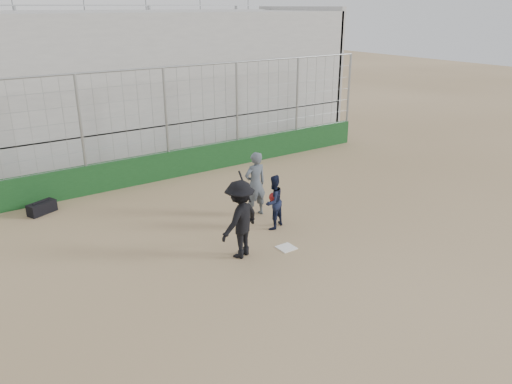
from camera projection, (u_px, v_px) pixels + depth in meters
ground at (286, 248)px, 13.14m from camera, size 90.00×90.00×0.00m
home_plate at (286, 248)px, 13.13m from camera, size 0.44×0.44×0.02m
backstop at (168, 153)px, 18.18m from camera, size 18.10×0.25×4.04m
bleachers at (115, 82)px, 21.30m from camera, size 20.25×6.70×6.98m
batter_at_plate at (240, 219)px, 12.41m from camera, size 1.49×1.17×2.14m
catcher_crouched at (274, 211)px, 14.15m from camera, size 0.94×0.85×1.08m
umpire at (255, 187)px, 14.92m from camera, size 0.73×0.49×1.79m
equipment_bag at (42, 208)px, 15.27m from camera, size 0.92×0.67×0.40m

